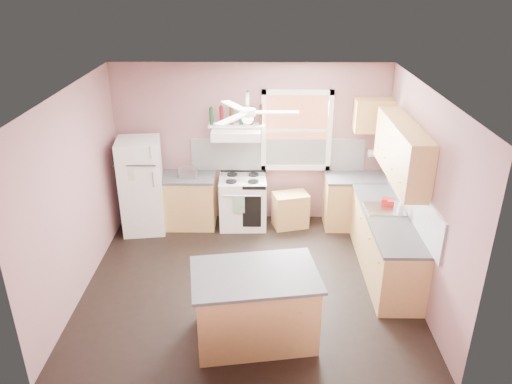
{
  "coord_description": "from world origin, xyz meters",
  "views": [
    {
      "loc": [
        0.16,
        -5.9,
        4.07
      ],
      "look_at": [
        0.1,
        0.3,
        1.25
      ],
      "focal_mm": 35.0,
      "sensor_mm": 36.0,
      "label": 1
    }
  ],
  "objects_px": {
    "refrigerator": "(142,186)",
    "toaster": "(188,172)",
    "stove": "(243,202)",
    "island": "(255,307)",
    "cart": "(290,211)"
  },
  "relations": [
    {
      "from": "refrigerator",
      "to": "stove",
      "type": "bearing_deg",
      "value": -1.99
    },
    {
      "from": "refrigerator",
      "to": "island",
      "type": "relative_size",
      "value": 1.16
    },
    {
      "from": "refrigerator",
      "to": "stove",
      "type": "relative_size",
      "value": 1.84
    },
    {
      "from": "toaster",
      "to": "stove",
      "type": "xyz_separation_m",
      "value": [
        0.89,
        0.05,
        -0.56
      ]
    },
    {
      "from": "refrigerator",
      "to": "cart",
      "type": "xyz_separation_m",
      "value": [
        2.45,
        0.13,
        -0.51
      ]
    },
    {
      "from": "refrigerator",
      "to": "island",
      "type": "height_order",
      "value": "refrigerator"
    },
    {
      "from": "refrigerator",
      "to": "toaster",
      "type": "bearing_deg",
      "value": 0.9
    },
    {
      "from": "refrigerator",
      "to": "toaster",
      "type": "relative_size",
      "value": 5.64
    },
    {
      "from": "refrigerator",
      "to": "cart",
      "type": "height_order",
      "value": "refrigerator"
    },
    {
      "from": "refrigerator",
      "to": "island",
      "type": "distance_m",
      "value": 3.29
    },
    {
      "from": "toaster",
      "to": "island",
      "type": "bearing_deg",
      "value": -56.81
    },
    {
      "from": "toaster",
      "to": "cart",
      "type": "height_order",
      "value": "toaster"
    },
    {
      "from": "refrigerator",
      "to": "island",
      "type": "bearing_deg",
      "value": -62.77
    },
    {
      "from": "toaster",
      "to": "cart",
      "type": "distance_m",
      "value": 1.83
    },
    {
      "from": "toaster",
      "to": "stove",
      "type": "distance_m",
      "value": 1.05
    }
  ]
}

